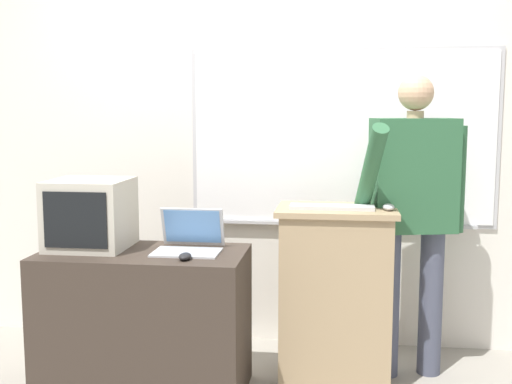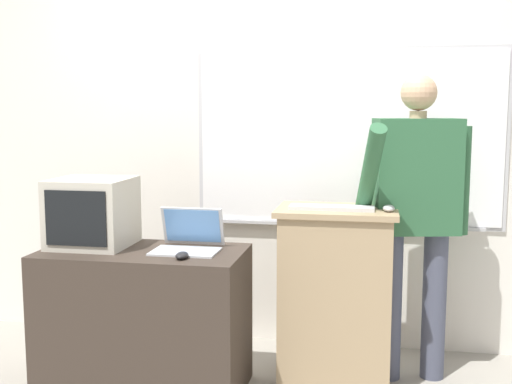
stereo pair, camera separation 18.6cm
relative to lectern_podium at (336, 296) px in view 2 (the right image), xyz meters
The scene contains 9 objects.
back_wall 1.25m from the lectern_podium, 125.30° to the left, with size 6.40×0.17×2.91m.
lectern_podium is the anchor object (origin of this frame).
side_desk 1.03m from the lectern_podium, 165.15° to the right, with size 1.06×0.55×0.76m.
person_presenter 0.65m from the lectern_podium, 19.59° to the left, with size 0.62×0.61×1.67m.
laptop 0.85m from the lectern_podium, 165.64° to the right, with size 0.34×0.30×0.21m.
wireless_keyboard 0.49m from the lectern_podium, 114.57° to the right, with size 0.44×0.12×0.02m.
computer_mouse_by_laptop 0.88m from the lectern_podium, 150.52° to the right, with size 0.06×0.10×0.03m.
computer_mouse_by_keyboard 0.57m from the lectern_podium, 13.10° to the right, with size 0.06×0.10×0.03m.
crt_monitor 1.38m from the lectern_podium, behind, with size 0.40×0.40×0.36m.
Camera 2 is at (0.67, -2.82, 1.49)m, focal length 45.00 mm.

